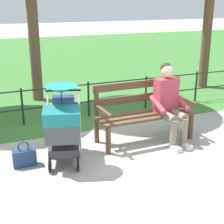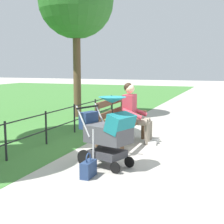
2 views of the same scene
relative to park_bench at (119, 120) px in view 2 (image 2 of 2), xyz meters
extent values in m
plane|color=#ADA89E|center=(0.44, 0.12, -0.53)|extent=(60.00, 60.00, 0.00)
cube|color=brown|center=(0.00, -0.06, -0.08)|extent=(1.60, 0.12, 0.04)
cube|color=brown|center=(0.00, 0.12, -0.08)|extent=(1.60, 0.12, 0.04)
cube|color=brown|center=(0.00, 0.30, -0.08)|extent=(1.60, 0.12, 0.04)
cube|color=brown|center=(0.00, -0.16, 0.14)|extent=(1.60, 0.05, 0.12)
cube|color=brown|center=(0.00, -0.16, 0.37)|extent=(1.60, 0.05, 0.12)
cylinder|color=brown|center=(-0.75, 0.31, -0.30)|extent=(0.08, 0.08, 0.45)
cylinder|color=brown|center=(-0.75, -0.17, -0.05)|extent=(0.08, 0.08, 0.95)
cube|color=brown|center=(-0.75, 0.11, 0.10)|extent=(0.06, 0.56, 0.04)
cylinder|color=brown|center=(0.75, 0.32, -0.30)|extent=(0.08, 0.08, 0.45)
cylinder|color=brown|center=(0.75, -0.16, -0.05)|extent=(0.08, 0.08, 0.95)
cube|color=brown|center=(0.75, 0.12, 0.10)|extent=(0.06, 0.56, 0.04)
cylinder|color=slate|center=(-0.46, 0.33, -0.06)|extent=(0.14, 0.40, 0.14)
cylinder|color=slate|center=(-0.26, 0.34, -0.06)|extent=(0.14, 0.40, 0.14)
cylinder|color=slate|center=(-0.46, 0.53, -0.29)|extent=(0.11, 0.11, 0.47)
cylinder|color=slate|center=(-0.26, 0.54, -0.29)|extent=(0.11, 0.11, 0.47)
cube|color=silver|center=(-0.46, 0.61, -0.49)|extent=(0.10, 0.22, 0.07)
cube|color=silver|center=(-0.26, 0.62, -0.49)|extent=(0.10, 0.22, 0.07)
cube|color=#B23847|center=(-0.36, 0.12, 0.22)|extent=(0.36, 0.22, 0.56)
cylinder|color=#B23847|center=(-0.58, 0.23, 0.12)|extent=(0.10, 0.43, 0.23)
cylinder|color=#B23847|center=(-0.14, 0.24, 0.12)|extent=(0.10, 0.43, 0.23)
sphere|color=beige|center=(-0.36, 0.12, 0.62)|extent=(0.20, 0.20, 0.20)
sphere|color=black|center=(-0.36, 0.09, 0.65)|extent=(0.19, 0.19, 0.19)
cylinder|color=black|center=(1.11, 0.08, -0.39)|extent=(0.11, 0.28, 0.28)
cylinder|color=black|center=(1.55, -0.05, -0.39)|extent=(0.11, 0.28, 0.28)
cylinder|color=black|center=(1.32, 0.65, -0.44)|extent=(0.08, 0.18, 0.18)
cylinder|color=black|center=(1.69, 0.53, -0.44)|extent=(0.08, 0.18, 0.18)
cube|color=#38383D|center=(1.42, 0.30, -0.31)|extent=(0.56, 0.62, 0.12)
cylinder|color=silver|center=(1.17, 0.27, -0.20)|extent=(0.03, 0.03, 0.65)
cylinder|color=silver|center=(1.61, 0.14, -0.20)|extent=(0.03, 0.03, 0.65)
cube|color=#47474C|center=(1.42, 0.32, 0.02)|extent=(0.64, 0.79, 0.28)
cube|color=#19727A|center=(1.49, 0.55, 0.22)|extent=(0.55, 0.43, 0.33)
cylinder|color=black|center=(1.29, -0.10, 0.42)|extent=(0.51, 0.18, 0.03)
cylinder|color=silver|center=(1.10, 0.06, 0.22)|extent=(0.11, 0.29, 0.49)
cylinder|color=silver|center=(1.54, -0.07, 0.22)|extent=(0.11, 0.29, 0.49)
cone|color=#19727A|center=(1.45, 0.40, 0.57)|extent=(0.55, 0.55, 0.10)
cylinder|color=black|center=(1.45, 0.40, 0.39)|extent=(0.01, 0.01, 0.30)
cube|color=navy|center=(1.30, -0.08, 0.20)|extent=(0.35, 0.25, 0.28)
cube|color=navy|center=(1.98, 0.22, -0.41)|extent=(0.32, 0.14, 0.24)
torus|color=navy|center=(1.98, 0.22, -0.24)|extent=(0.16, 0.02, 0.16)
cylinder|color=black|center=(-3.43, -1.45, -0.18)|extent=(0.04, 0.04, 0.70)
cylinder|color=black|center=(-2.14, -1.45, -0.18)|extent=(0.04, 0.04, 0.70)
cylinder|color=black|center=(-0.85, -1.45, -0.18)|extent=(0.04, 0.04, 0.70)
cylinder|color=black|center=(0.44, -1.45, -0.18)|extent=(0.04, 0.04, 0.70)
cylinder|color=black|center=(1.73, -1.45, -0.18)|extent=(0.04, 0.04, 0.70)
cylinder|color=black|center=(0.44, -1.45, 0.12)|extent=(7.74, 0.02, 0.02)
cylinder|color=black|center=(0.44, -1.45, -0.23)|extent=(7.74, 0.02, 0.02)
cylinder|color=brown|center=(-3.16, -2.51, 0.87)|extent=(0.24, 0.24, 2.80)
sphere|color=#2D6B28|center=(-3.16, -2.51, 3.09)|extent=(2.33, 2.33, 2.33)
camera|label=1|loc=(2.49, 4.60, 1.70)|focal=53.66mm
camera|label=2|loc=(6.22, 2.18, 1.12)|focal=52.52mm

